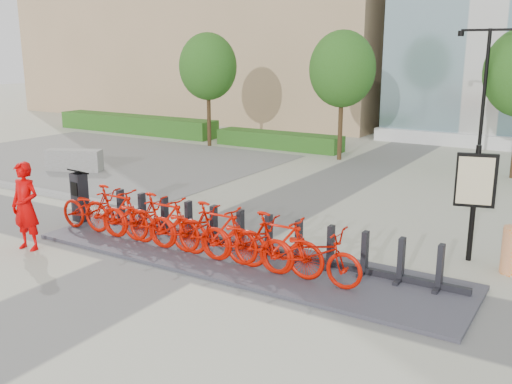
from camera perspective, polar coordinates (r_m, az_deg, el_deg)
The scene contains 22 objects.
ground at distance 12.62m, azimuth -7.50°, elevation -6.12°, with size 120.00×120.00×0.00m, color #B6B7A1.
gravel_patch at distance 24.23m, azimuth -15.54°, elevation 3.24°, with size 14.00×14.00×0.00m, color #62615D.
hedge_a at distance 31.50m, azimuth -11.96°, elevation 6.66°, with size 10.00×1.40×0.90m, color #194617.
hedge_b at distance 25.93m, azimuth 2.27°, elevation 5.20°, with size 6.00×1.20×0.70m, color #194617.
tree_0 at distance 26.26m, azimuth -4.83°, elevation 12.37°, with size 2.60×2.60×5.10m.
tree_1 at distance 23.01m, azimuth 8.63°, elevation 12.04°, with size 2.60×2.60×5.10m.
streetlamp at distance 20.49m, azimuth 21.91°, elevation 9.71°, with size 2.00×0.20×5.00m.
dock_pad at distance 12.11m, azimuth -1.78°, elevation -6.69°, with size 9.60×2.40×0.08m, color #3F3E49.
dock_rail_posts at distance 12.30m, azimuth -0.34°, elevation -4.05°, with size 8.02×0.50×0.85m, color black, non-canonical shape.
bike_0 at distance 14.12m, azimuth -15.95°, elevation -1.71°, with size 0.72×2.07×1.09m, color #C40D00.
bike_1 at distance 13.60m, azimuth -13.90°, elevation -1.92°, with size 0.57×2.01×1.21m, color #C40D00.
bike_2 at distance 13.12m, azimuth -11.67°, elevation -2.64°, with size 0.72×2.07×1.09m, color #C40D00.
bike_3 at distance 12.64m, azimuth -9.29°, elevation -2.89°, with size 0.57×2.01×1.21m, color #C40D00.
bike_4 at distance 12.22m, azimuth -6.72°, elevation -3.69°, with size 0.72×2.07×1.09m, color #C40D00.
bike_5 at distance 11.78m, azimuth -3.96°, elevation -3.99°, with size 0.57×2.01×1.21m, color #C40D00.
bike_6 at distance 11.42m, azimuth -1.00°, elevation -4.87°, with size 0.72×2.07×1.09m, color #C40D00.
bike_7 at distance 11.05m, azimuth 2.15°, elevation -5.21°, with size 0.57×2.01×1.21m, color #C40D00.
bike_8 at distance 10.75m, azimuth 5.51°, elevation -6.15°, with size 0.72×2.07×1.09m, color #C40D00.
kiosk at distance 15.08m, azimuth -17.22°, elevation -0.38°, with size 0.45×0.39×1.36m.
worker_red at distance 13.50m, azimuth -22.05°, elevation -1.33°, with size 0.72×0.47×1.97m, color #D10001.
jersey_barrier at distance 21.94m, azimuth -17.72°, elevation 3.03°, with size 2.03×0.55×0.79m, color #A2A2A2.
map_sign at distance 12.50m, azimuth 21.08°, elevation 0.62°, with size 0.81×0.32×2.46m.
Camera 1 is at (7.55, -9.14, 4.32)m, focal length 40.00 mm.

